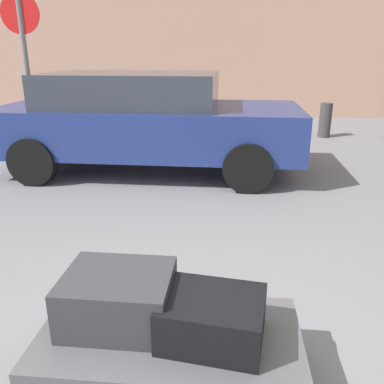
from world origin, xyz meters
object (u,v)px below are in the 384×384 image
Objects in this scene: suitcase_black_center at (212,318)px; bollard_kerb_near at (325,120)px; suitcase_charcoal_stacked_top at (118,298)px; parked_car at (146,120)px; luggage_cart at (170,343)px; no_parking_sign at (27,69)px.

bollard_kerb_near is (1.99, 6.96, -0.11)m from suitcase_black_center.
parked_car is (-0.68, 4.06, 0.28)m from suitcase_charcoal_stacked_top.
luggage_cart is 0.56× the size of no_parking_sign.
suitcase_black_center is 0.72× the size of bollard_kerb_near.
parked_car is 1.70m from no_parking_sign.
suitcase_black_center is at bearing -106.00° from bollard_kerb_near.
parked_car reaches higher than suitcase_charcoal_stacked_top.
luggage_cart is 0.29m from suitcase_black_center.
no_parking_sign reaches higher than parked_car.
bollard_kerb_near is at bearing 41.46° from parked_car.
suitcase_black_center is at bearing -54.14° from no_parking_sign.
parked_car reaches higher than luggage_cart.
suitcase_charcoal_stacked_top is at bearing -80.49° from parked_car.
luggage_cart is at bearing -13.82° from suitcase_charcoal_stacked_top.
suitcase_charcoal_stacked_top is (-0.28, 0.07, 0.21)m from luggage_cart.
luggage_cart is at bearing -56.31° from no_parking_sign.
parked_car is at bearing 99.90° from suitcase_charcoal_stacked_top.
suitcase_black_center is (0.50, -0.09, -0.02)m from suitcase_charcoal_stacked_top.
no_parking_sign reaches higher than suitcase_charcoal_stacked_top.
parked_car is (-1.18, 4.15, 0.31)m from suitcase_black_center.
parked_car is at bearing 113.88° from suitcase_black_center.
suitcase_black_center is (0.22, -0.02, 0.19)m from luggage_cart.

